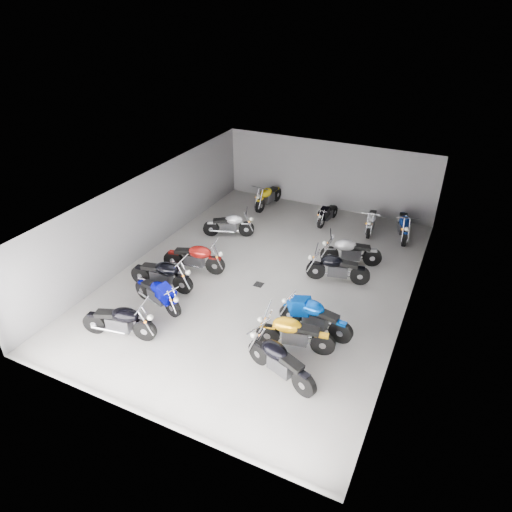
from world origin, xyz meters
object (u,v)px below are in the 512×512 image
object	(u,v)px
motorcycle_left_d	(195,258)
motorcycle_back_f	(404,225)
motorcycle_left_b	(158,294)
motorcycle_right_c	(315,317)
motorcycle_back_e	(371,221)
motorcycle_left_f	(229,225)
motorcycle_right_b	(294,333)
drain_grate	(259,284)
motorcycle_left_a	(120,321)
motorcycle_left_c	(162,275)
motorcycle_right_e	(337,268)
motorcycle_right_f	(350,252)
motorcycle_back_b	(268,196)
motorcycle_right_a	(280,361)
motorcycle_back_d	(328,214)

from	to	relation	value
motorcycle_left_d	motorcycle_back_f	size ratio (longest dim) A/B	1.03
motorcycle_left_b	motorcycle_right_c	xyz separation A→B (m)	(5.03, 1.01, 0.05)
motorcycle_back_e	motorcycle_back_f	size ratio (longest dim) A/B	0.90
motorcycle_left_f	motorcycle_right_c	world-z (taller)	motorcycle_right_c
motorcycle_right_b	motorcycle_right_c	distance (m)	1.00
drain_grate	motorcycle_back_e	xyz separation A→B (m)	(2.57, 5.89, 0.49)
motorcycle_left_a	motorcycle_right_b	world-z (taller)	motorcycle_left_a
drain_grate	motorcycle_left_a	xyz separation A→B (m)	(-2.53, -4.32, 0.56)
motorcycle_left_a	motorcycle_left_d	world-z (taller)	motorcycle_left_d
motorcycle_left_c	motorcycle_left_d	bearing A→B (deg)	159.73
motorcycle_right_e	motorcycle_right_f	world-z (taller)	motorcycle_right_f
motorcycle_left_a	motorcycle_left_b	world-z (taller)	motorcycle_left_a
motorcycle_right_b	motorcycle_back_e	size ratio (longest dim) A/B	1.12
motorcycle_left_c	motorcycle_right_c	xyz separation A→B (m)	(5.55, 0.05, -0.00)
motorcycle_back_b	motorcycle_right_a	bearing A→B (deg)	122.00
motorcycle_left_b	motorcycle_right_b	distance (m)	4.75
motorcycle_left_b	motorcycle_left_c	size ratio (longest dim) A/B	0.89
motorcycle_left_b	motorcycle_right_b	size ratio (longest dim) A/B	0.92
motorcycle_back_b	motorcycle_back_f	size ratio (longest dim) A/B	0.99
motorcycle_back_b	motorcycle_back_e	world-z (taller)	motorcycle_back_b
motorcycle_left_a	motorcycle_right_e	world-z (taller)	motorcycle_left_a
motorcycle_right_b	motorcycle_left_c	bearing A→B (deg)	69.15
motorcycle_left_b	motorcycle_back_b	size ratio (longest dim) A/B	0.94
drain_grate	motorcycle_right_f	xyz separation A→B (m)	(2.51, 2.77, 0.55)
motorcycle_right_a	motorcycle_back_b	distance (m)	11.24
motorcycle_back_e	motorcycle_right_e	bearing A→B (deg)	81.32
motorcycle_back_f	motorcycle_left_f	bearing A→B (deg)	11.21
motorcycle_right_b	motorcycle_right_e	xyz separation A→B (m)	(0.06, 4.00, -0.02)
motorcycle_left_d	motorcycle_right_e	bearing A→B (deg)	96.68
motorcycle_right_c	motorcycle_back_e	world-z (taller)	motorcycle_right_c
motorcycle_right_a	motorcycle_left_b	bearing A→B (deg)	95.89
drain_grate	motorcycle_back_e	world-z (taller)	motorcycle_back_e
drain_grate	motorcycle_back_e	distance (m)	6.44
motorcycle_right_e	drain_grate	bearing A→B (deg)	108.30
motorcycle_left_d	motorcycle_right_f	world-z (taller)	motorcycle_left_d
drain_grate	motorcycle_back_b	distance (m)	6.79
motorcycle_left_b	motorcycle_back_e	world-z (taller)	motorcycle_left_b
motorcycle_right_c	motorcycle_back_e	size ratio (longest dim) A/B	1.16
motorcycle_left_d	motorcycle_right_b	size ratio (longest dim) A/B	1.02
motorcycle_back_b	motorcycle_left_d	bearing A→B (deg)	95.74
motorcycle_left_b	motorcycle_right_f	xyz separation A→B (m)	(4.91, 5.39, 0.03)
motorcycle_left_c	motorcycle_back_b	bearing A→B (deg)	171.75
motorcycle_right_c	motorcycle_back_b	xyz separation A→B (m)	(-5.12, 7.91, -0.03)
motorcycle_right_b	motorcycle_right_f	xyz separation A→B (m)	(0.16, 5.35, -0.01)
motorcycle_right_f	motorcycle_back_f	distance (m)	3.45
motorcycle_left_d	motorcycle_back_d	bearing A→B (deg)	140.93
motorcycle_left_c	motorcycle_back_d	world-z (taller)	motorcycle_left_c
drain_grate	motorcycle_back_d	size ratio (longest dim) A/B	0.17
motorcycle_left_d	motorcycle_back_b	bearing A→B (deg)	168.23
motorcycle_left_f	motorcycle_right_c	bearing A→B (deg)	26.15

